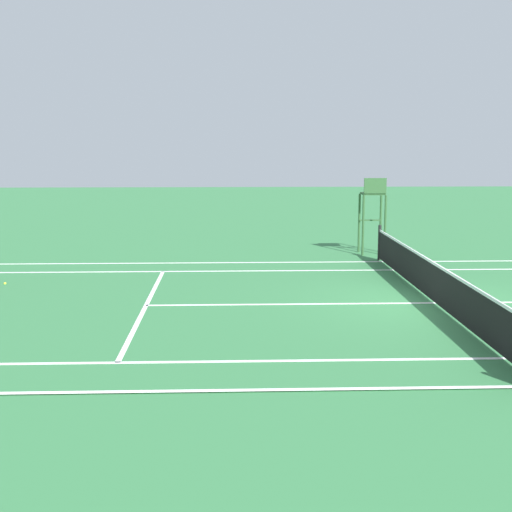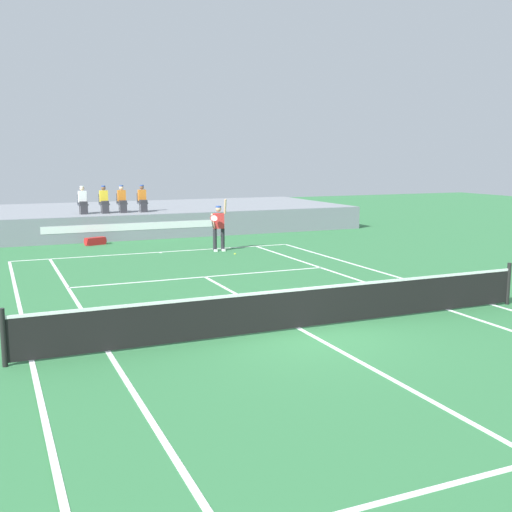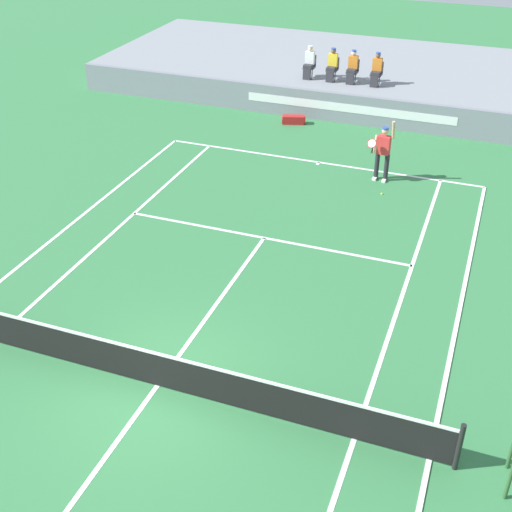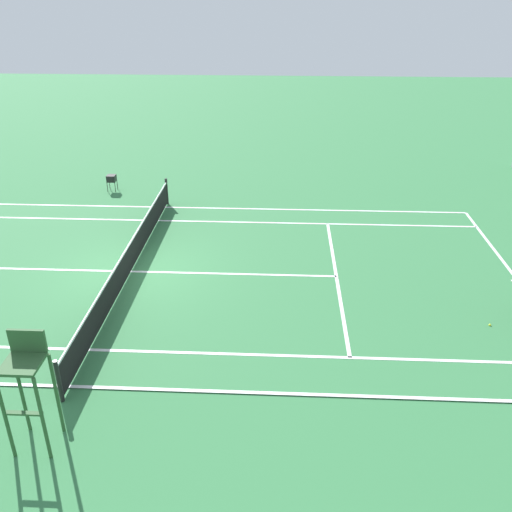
{
  "view_description": "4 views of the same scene",
  "coord_description": "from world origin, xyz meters",
  "px_view_note": "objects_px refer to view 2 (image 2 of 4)",
  "views": [
    {
      "loc": [
        -15.5,
        4.55,
        3.63
      ],
      "look_at": [
        0.67,
        3.95,
        1.0
      ],
      "focal_mm": 50.46,
      "sensor_mm": 36.0,
      "label": 1
    },
    {
      "loc": [
        -6.02,
        -11.49,
        3.71
      ],
      "look_at": [
        0.67,
        3.95,
        1.0
      ],
      "focal_mm": 43.24,
      "sensor_mm": 36.0,
      "label": 2
    },
    {
      "loc": [
        5.54,
        -8.99,
        9.6
      ],
      "look_at": [
        0.67,
        3.95,
        1.0
      ],
      "focal_mm": 47.69,
      "sensor_mm": 36.0,
      "label": 3
    },
    {
      "loc": [
        15.12,
        4.68,
        8.21
      ],
      "look_at": [
        0.67,
        3.95,
        1.0
      ],
      "focal_mm": 38.97,
      "sensor_mm": 36.0,
      "label": 4
    }
  ],
  "objects_px": {
    "spectator_seated_0": "(83,200)",
    "tennis_player": "(219,227)",
    "spectator_seated_1": "(104,200)",
    "tennis_ball": "(235,254)",
    "spectator_seated_2": "(122,199)",
    "equipment_bag": "(95,241)",
    "spectator_seated_3": "(142,199)"
  },
  "relations": [
    {
      "from": "spectator_seated_0",
      "to": "tennis_player",
      "type": "height_order",
      "value": "spectator_seated_0"
    },
    {
      "from": "spectator_seated_1",
      "to": "tennis_ball",
      "type": "relative_size",
      "value": 18.6
    },
    {
      "from": "spectator_seated_2",
      "to": "tennis_player",
      "type": "distance_m",
      "value": 6.7
    },
    {
      "from": "spectator_seated_0",
      "to": "spectator_seated_2",
      "type": "height_order",
      "value": "same"
    },
    {
      "from": "equipment_bag",
      "to": "spectator_seated_3",
      "type": "bearing_deg",
      "value": 41.24
    },
    {
      "from": "spectator_seated_3",
      "to": "tennis_player",
      "type": "xyz_separation_m",
      "value": [
        1.59,
        -6.15,
        -0.76
      ]
    },
    {
      "from": "spectator_seated_0",
      "to": "equipment_bag",
      "type": "height_order",
      "value": "spectator_seated_0"
    },
    {
      "from": "spectator_seated_2",
      "to": "equipment_bag",
      "type": "distance_m",
      "value": 3.25
    },
    {
      "from": "equipment_bag",
      "to": "tennis_ball",
      "type": "bearing_deg",
      "value": -47.52
    },
    {
      "from": "spectator_seated_3",
      "to": "equipment_bag",
      "type": "height_order",
      "value": "spectator_seated_3"
    },
    {
      "from": "spectator_seated_1",
      "to": "spectator_seated_3",
      "type": "bearing_deg",
      "value": 0.0
    },
    {
      "from": "spectator_seated_2",
      "to": "tennis_player",
      "type": "height_order",
      "value": "spectator_seated_2"
    },
    {
      "from": "spectator_seated_0",
      "to": "tennis_ball",
      "type": "distance_m",
      "value": 8.71
    },
    {
      "from": "spectator_seated_0",
      "to": "spectator_seated_1",
      "type": "bearing_deg",
      "value": 0.0
    },
    {
      "from": "spectator_seated_2",
      "to": "tennis_ball",
      "type": "distance_m",
      "value": 7.91
    },
    {
      "from": "spectator_seated_0",
      "to": "tennis_player",
      "type": "bearing_deg",
      "value": -54.81
    },
    {
      "from": "spectator_seated_3",
      "to": "tennis_ball",
      "type": "xyz_separation_m",
      "value": [
        1.86,
        -7.19,
        -1.72
      ]
    },
    {
      "from": "spectator_seated_0",
      "to": "spectator_seated_3",
      "type": "relative_size",
      "value": 1.0
    },
    {
      "from": "spectator_seated_1",
      "to": "equipment_bag",
      "type": "height_order",
      "value": "spectator_seated_1"
    },
    {
      "from": "spectator_seated_1",
      "to": "spectator_seated_2",
      "type": "xyz_separation_m",
      "value": [
        0.83,
        0.0,
        0.0
      ]
    },
    {
      "from": "spectator_seated_0",
      "to": "tennis_player",
      "type": "xyz_separation_m",
      "value": [
        4.34,
        -6.15,
        -0.76
      ]
    },
    {
      "from": "spectator_seated_3",
      "to": "equipment_bag",
      "type": "relative_size",
      "value": 1.32
    },
    {
      "from": "spectator_seated_0",
      "to": "tennis_player",
      "type": "relative_size",
      "value": 0.61
    },
    {
      "from": "spectator_seated_1",
      "to": "tennis_ball",
      "type": "height_order",
      "value": "spectator_seated_1"
    },
    {
      "from": "spectator_seated_1",
      "to": "tennis_ball",
      "type": "xyz_separation_m",
      "value": [
        3.65,
        -7.19,
        -1.72
      ]
    },
    {
      "from": "spectator_seated_2",
      "to": "tennis_player",
      "type": "relative_size",
      "value": 0.61
    },
    {
      "from": "spectator_seated_2",
      "to": "spectator_seated_3",
      "type": "bearing_deg",
      "value": 0.0
    },
    {
      "from": "tennis_ball",
      "to": "spectator_seated_0",
      "type": "bearing_deg",
      "value": 122.69
    },
    {
      "from": "spectator_seated_3",
      "to": "tennis_player",
      "type": "height_order",
      "value": "spectator_seated_3"
    },
    {
      "from": "equipment_bag",
      "to": "spectator_seated_1",
      "type": "bearing_deg",
      "value": 70.16
    },
    {
      "from": "spectator_seated_0",
      "to": "spectator_seated_1",
      "type": "distance_m",
      "value": 0.96
    },
    {
      "from": "spectator_seated_2",
      "to": "equipment_bag",
      "type": "height_order",
      "value": "spectator_seated_2"
    }
  ]
}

